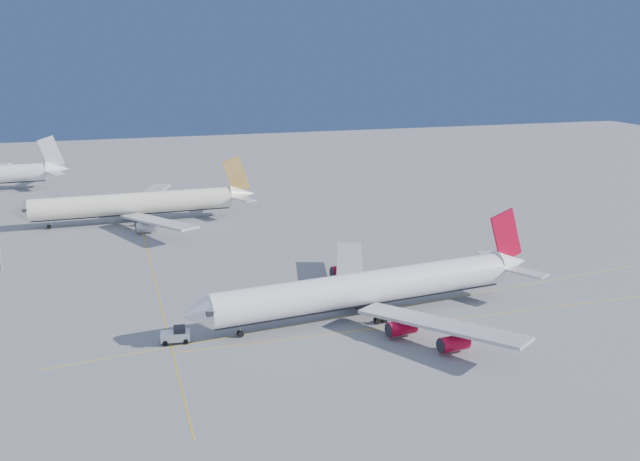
% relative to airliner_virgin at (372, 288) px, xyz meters
% --- Properties ---
extents(ground, '(500.00, 500.00, 0.00)m').
position_rel_airliner_virgin_xyz_m(ground, '(4.89, 7.88, -4.97)').
color(ground, slate).
rests_on(ground, ground).
extents(taxiway_lines, '(118.86, 140.00, 0.02)m').
position_rel_airliner_virgin_xyz_m(taxiway_lines, '(-9.82, 14.22, -4.96)').
color(taxiway_lines, gold).
rests_on(taxiway_lines, ground).
extents(airliner_virgin, '(66.83, 59.62, 16.49)m').
position_rel_airliner_virgin_xyz_m(airliner_virgin, '(0.00, 0.00, 0.00)').
color(airliner_virgin, white).
rests_on(airliner_virgin, ground).
extents(airliner_etihad, '(63.30, 58.56, 16.54)m').
position_rel_airliner_virgin_xyz_m(airliner_etihad, '(-35.34, 80.41, 0.06)').
color(airliner_etihad, '#EDE3CA').
rests_on(airliner_etihad, ground).
extents(pushback_tug, '(4.80, 3.21, 2.58)m').
position_rel_airliner_virgin_xyz_m(pushback_tug, '(-34.11, -2.03, -3.78)').
color(pushback_tug, white).
rests_on(pushback_tug, ground).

